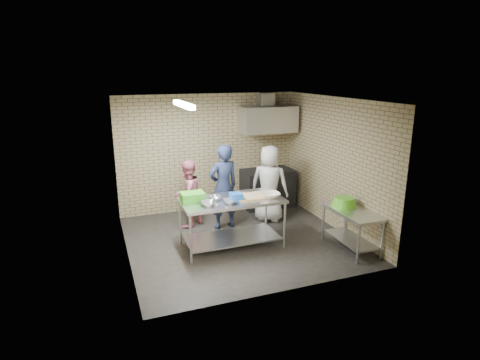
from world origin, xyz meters
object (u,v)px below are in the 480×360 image
woman_white (269,183)px  prep_table (232,223)px  green_crate (193,197)px  side_counter (351,230)px  bottle_red (266,121)px  blue_tub (236,197)px  green_basin (344,202)px  bottle_green (282,121)px  woman_pink (188,194)px  man_navy (223,187)px  stove (267,188)px

woman_white → prep_table: bearing=75.4°
green_crate → side_counter: bearing=-19.9°
side_counter → bottle_red: 3.44m
blue_tub → green_basin: 2.03m
green_crate → bottle_green: bottle_green is taller
prep_table → bottle_green: size_ratio=12.44×
bottle_red → woman_white: bottle_red is taller
side_counter → woman_white: woman_white is taller
woman_pink → woman_white: bearing=138.3°
blue_tub → woman_white: woman_white is taller
green_basin → bottle_green: size_ratio=3.07×
blue_tub → man_navy: 1.06m
prep_table → side_counter: prep_table is taller
side_counter → woman_pink: size_ratio=0.84×
side_counter → green_crate: size_ratio=2.89×
green_crate → woman_white: 2.12m
stove → green_basin: green_basin is taller
stove → woman_white: (-0.36, -0.87, 0.38)m
side_counter → bottle_red: size_ratio=6.67×
side_counter → blue_tub: bearing=158.8°
blue_tub → woman_pink: (-0.57, 1.38, -0.29)m
bottle_red → woman_white: bearing=-110.0°
green_basin → woman_pink: bearing=143.2°
side_counter → green_basin: bearing=94.6°
bottle_green → blue_tub: bearing=-131.6°
green_basin → woman_pink: (-2.53, 1.90, -0.12)m
green_crate → man_navy: 1.20m
bottle_red → woman_pink: bottle_red is taller
bottle_green → woman_white: 1.81m
stove → green_crate: (-2.28, -1.76, 0.57)m
prep_table → blue_tub: 0.55m
prep_table → blue_tub: size_ratio=9.00×
bottle_green → man_navy: bottle_green is taller
man_navy → stove: bearing=-155.6°
green_basin → woman_pink: size_ratio=0.32×
side_counter → bottle_green: bearing=90.0°
prep_table → side_counter: size_ratio=1.56×
man_navy → bottle_green: bearing=-156.9°
bottle_green → woman_white: bottle_green is taller
prep_table → green_crate: green_crate is taller
side_counter → stove: stove is taller
prep_table → green_basin: prep_table is taller
stove → bottle_green: size_ratio=8.00×
woman_white → green_crate: bearing=60.6°
green_crate → bottle_green: (2.73, 2.00, 1.00)m
green_crate → bottle_red: size_ratio=2.30×
man_navy → woman_white: size_ratio=1.06×
green_basin → bottle_red: bottle_red is taller
woman_pink → bottle_red: bearing=168.4°
blue_tub → bottle_red: 2.91m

